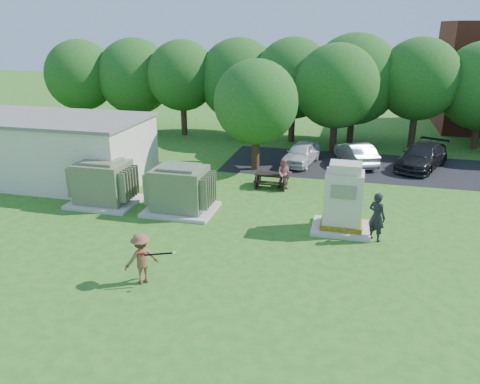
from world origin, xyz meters
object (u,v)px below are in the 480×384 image
(transformer_left, at_px, (103,183))
(picnic_table, at_px, (272,179))
(car_silver_a, at_px, (356,153))
(person_at_picnic, at_px, (284,174))
(transformer_right, at_px, (180,190))
(person_by_generator, at_px, (377,217))
(generator_cabinet, at_px, (343,201))
(batter, at_px, (141,258))
(car_white, at_px, (301,153))
(car_dark, at_px, (422,156))

(transformer_left, relative_size, picnic_table, 1.84)
(transformer_left, relative_size, car_silver_a, 0.77)
(picnic_table, xyz_separation_m, person_at_picnic, (0.66, -0.11, 0.34))
(transformer_right, distance_m, person_by_generator, 8.26)
(generator_cabinet, xyz_separation_m, batter, (-5.92, -5.65, -0.37))
(person_by_generator, bearing_deg, generator_cabinet, 8.46)
(person_by_generator, height_order, car_white, person_by_generator)
(batter, height_order, car_white, batter)
(transformer_right, bearing_deg, car_silver_a, 52.25)
(picnic_table, distance_m, car_silver_a, 6.62)
(person_at_picnic, distance_m, car_white, 4.66)
(batter, relative_size, person_by_generator, 0.88)
(generator_cabinet, relative_size, batter, 1.65)
(person_by_generator, distance_m, person_at_picnic, 6.60)
(car_dark, bearing_deg, car_silver_a, -155.20)
(person_at_picnic, distance_m, car_silver_a, 6.33)
(picnic_table, distance_m, person_at_picnic, 0.75)
(car_white, bearing_deg, car_silver_a, 23.71)
(batter, height_order, car_silver_a, batter)
(batter, height_order, person_at_picnic, batter)
(batter, bearing_deg, car_white, -145.76)
(transformer_left, bearing_deg, car_silver_a, 40.58)
(transformer_right, height_order, picnic_table, transformer_right)
(transformer_left, xyz_separation_m, person_at_picnic, (7.62, 4.04, -0.20))
(batter, height_order, car_dark, batter)
(transformer_right, relative_size, car_white, 0.80)
(transformer_right, xyz_separation_m, batter, (1.00, -5.99, -0.13))
(person_at_picnic, height_order, car_dark, person_at_picnic)
(transformer_right, bearing_deg, generator_cabinet, -2.80)
(person_by_generator, relative_size, car_silver_a, 0.49)
(person_at_picnic, bearing_deg, person_by_generator, -54.54)
(car_white, distance_m, car_silver_a, 3.18)
(transformer_right, bearing_deg, car_white, 64.28)
(transformer_left, height_order, transformer_right, same)
(generator_cabinet, relative_size, picnic_table, 1.71)
(transformer_right, xyz_separation_m, generator_cabinet, (6.92, -0.34, 0.25))
(transformer_right, bearing_deg, person_at_picnic, 45.82)
(car_silver_a, xyz_separation_m, car_dark, (3.66, 0.10, 0.04))
(picnic_table, bearing_deg, person_by_generator, -46.09)
(batter, bearing_deg, car_silver_a, -155.71)
(picnic_table, relative_size, batter, 0.97)
(car_silver_a, bearing_deg, picnic_table, 30.40)
(batter, relative_size, car_silver_a, 0.43)
(car_white, bearing_deg, person_at_picnic, -82.49)
(batter, xyz_separation_m, car_dark, (9.94, 15.49, -0.16))
(generator_cabinet, relative_size, person_by_generator, 1.45)
(transformer_left, bearing_deg, person_at_picnic, 27.90)
(batter, xyz_separation_m, car_silver_a, (6.28, 15.39, -0.20))
(person_by_generator, bearing_deg, transformer_left, 30.37)
(picnic_table, height_order, person_at_picnic, person_at_picnic)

